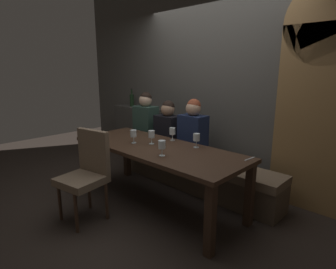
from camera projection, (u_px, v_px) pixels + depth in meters
ground at (157, 204)px, 3.42m from camera, size 9.00×9.00×0.00m
back_wall_tiled at (218, 78)px, 3.92m from camera, size 6.00×0.12×3.00m
arched_door at (319, 94)px, 3.00m from camera, size 0.90×0.05×2.55m
back_counter at (139, 133)px, 5.08m from camera, size 1.10×0.28×0.95m
dining_table at (157, 154)px, 3.27m from camera, size 2.20×0.84×0.74m
banquette_bench at (193, 172)px, 3.86m from camera, size 2.50×0.44×0.45m
chair_near_side at (87, 169)px, 3.02m from camera, size 0.51×0.51×0.98m
diner_redhead at (146, 120)px, 4.35m from camera, size 0.36×0.24×0.83m
diner_bearded at (168, 127)px, 4.06m from camera, size 0.36×0.24×0.73m
diner_far_end at (193, 130)px, 3.72m from camera, size 0.36×0.24×0.79m
wine_bottle_dark_red at (132, 100)px, 5.07m from camera, size 0.08×0.08×0.33m
wine_glass_end_left at (162, 145)px, 2.87m from camera, size 0.08×0.08×0.16m
wine_glass_near_left at (133, 134)px, 3.37m from camera, size 0.08×0.08×0.16m
wine_glass_near_right at (172, 132)px, 3.49m from camera, size 0.08×0.08×0.16m
wine_glass_center_back at (196, 138)px, 3.18m from camera, size 0.08×0.08×0.16m
wine_glass_end_right at (152, 135)px, 3.33m from camera, size 0.08×0.08×0.16m
fork_on_table at (250, 159)px, 2.79m from camera, size 0.03×0.17×0.01m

